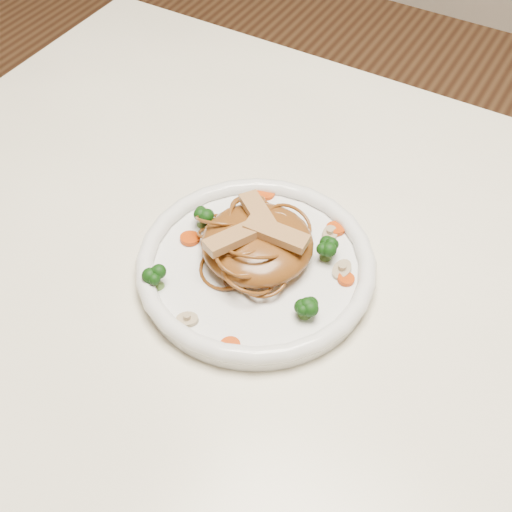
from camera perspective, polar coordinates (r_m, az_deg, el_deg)
The scene contains 19 objects.
table at distance 0.83m, azimuth 5.59°, elevation -6.63°, with size 1.20×0.80×0.75m.
plate at distance 0.75m, azimuth -0.00°, elevation -1.11°, with size 0.26×0.26×0.02m, color white.
noodle_mound at distance 0.74m, azimuth 0.11°, elevation 1.06°, with size 0.12×0.12×0.04m, color brown.
chicken_a at distance 0.72m, azimuth 1.72°, elevation 1.90°, with size 0.07×0.02×0.01m, color tan.
chicken_b at distance 0.74m, azimuth 0.27°, elevation 3.58°, with size 0.07×0.02×0.01m, color tan.
chicken_c at distance 0.72m, azimuth -1.77°, elevation 1.59°, with size 0.07×0.02×0.01m, color tan.
broccoli_0 at distance 0.75m, azimuth 5.96°, elevation 0.75°, with size 0.03×0.03×0.03m, color #0F360B, non-canonical shape.
broccoli_1 at distance 0.78m, azimuth -4.55°, elevation 3.41°, with size 0.03×0.03×0.03m, color #0F360B, non-canonical shape.
broccoli_2 at distance 0.72m, azimuth -8.35°, elevation -1.71°, with size 0.03×0.03×0.03m, color #0F360B, non-canonical shape.
broccoli_3 at distance 0.70m, azimuth 4.15°, elevation -4.31°, with size 0.02×0.02×0.03m, color #0F360B, non-canonical shape.
carrot_0 at distance 0.79m, azimuth 6.71°, elevation 2.30°, with size 0.02×0.02×0.01m, color #C54507.
carrot_1 at distance 0.77m, azimuth -5.57°, elevation 1.49°, with size 0.02×0.02×0.01m, color #C54507.
carrot_2 at distance 0.74m, azimuth 7.58°, elevation -1.93°, with size 0.02×0.02×0.01m, color #C54507.
carrot_3 at distance 0.82m, azimuth 0.83°, elevation 5.31°, with size 0.02×0.02×0.01m, color #C54507.
carrot_4 at distance 0.68m, azimuth -2.20°, elevation -7.59°, with size 0.02×0.02×0.01m, color #C54507.
mushroom_0 at distance 0.70m, azimuth -5.79°, elevation -5.34°, with size 0.02×0.02×0.01m, color #BBAB8C.
mushroom_1 at distance 0.74m, azimuth 7.22°, elevation -1.18°, with size 0.03×0.03×0.01m, color #BBAB8C.
mushroom_2 at distance 0.80m, azimuth -4.29°, elevation 3.37°, with size 0.02×0.02×0.01m, color #BBAB8C.
mushroom_3 at distance 0.78m, azimuth 6.20°, elevation 1.84°, with size 0.02×0.02×0.01m, color #BBAB8C.
Camera 1 is at (0.17, -0.45, 1.33)m, focal length 47.60 mm.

